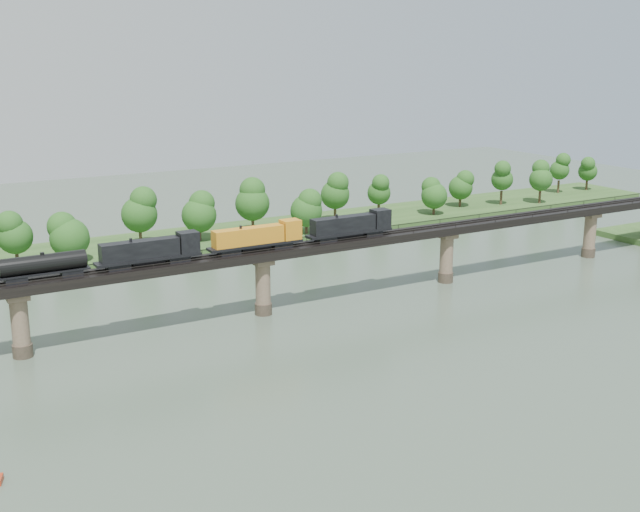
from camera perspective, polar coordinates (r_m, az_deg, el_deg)
ground at (r=115.50m, az=2.55°, el=-8.29°), size 400.00×400.00×0.00m
far_bank at (r=189.08m, az=-11.35°, el=0.79°), size 300.00×24.00×1.60m
bridge at (r=138.44m, az=-4.08°, el=-2.00°), size 236.00×30.00×11.50m
bridge_superstructure at (r=136.78m, az=-4.13°, el=0.54°), size 220.00×4.90×0.75m
far_treeline at (r=180.81m, az=-13.48°, el=2.66°), size 289.06×17.54×13.60m
freight_train at (r=133.41m, az=-6.97°, el=0.98°), size 68.57×2.67×4.72m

